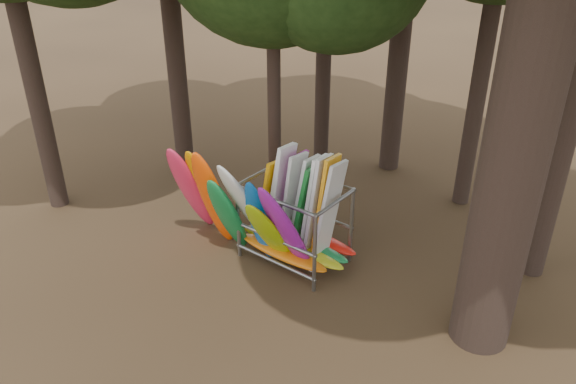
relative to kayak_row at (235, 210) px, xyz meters
The scene contains 3 objects.
ground 1.50m from the kayak_row, 10.39° to the right, with size 120.00×120.00×0.00m, color #47331E.
kayak_row is the anchor object (origin of this frame).
storage_rack 1.49m from the kayak_row, 34.33° to the left, with size 3.08×1.56×2.90m.
Camera 1 is at (7.49, -8.28, 8.04)m, focal length 35.00 mm.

